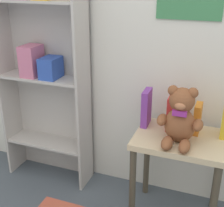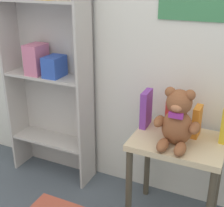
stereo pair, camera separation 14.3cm
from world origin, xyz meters
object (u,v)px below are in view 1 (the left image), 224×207
at_px(display_table, 179,153).
at_px(book_standing_purple, 146,108).
at_px(bookshelf_side, 45,65).
at_px(book_standing_orange, 197,119).
at_px(book_standing_red, 171,112).
at_px(teddy_bear, 180,118).

distance_m(display_table, book_standing_purple, 0.34).
relative_size(bookshelf_side, book_standing_orange, 8.74).
distance_m(bookshelf_side, book_standing_red, 0.95).
bearing_deg(book_standing_purple, book_standing_orange, -1.66).
bearing_deg(book_standing_orange, book_standing_purple, -178.65).
height_order(display_table, book_standing_orange, book_standing_orange).
relative_size(bookshelf_side, teddy_bear, 4.83).
height_order(bookshelf_side, teddy_bear, bookshelf_side).
relative_size(teddy_bear, book_standing_purple, 1.44).
xyz_separation_m(bookshelf_side, book_standing_orange, (1.09, -0.07, -0.21)).
height_order(teddy_bear, book_standing_red, teddy_bear).
bearing_deg(display_table, book_standing_purple, 159.01).
bearing_deg(book_standing_red, bookshelf_side, 175.23).
bearing_deg(bookshelf_side, display_table, -9.28).
xyz_separation_m(bookshelf_side, book_standing_purple, (0.77, -0.07, -0.18)).
xyz_separation_m(display_table, book_standing_orange, (0.08, 0.09, 0.20)).
xyz_separation_m(display_table, book_standing_purple, (-0.24, 0.09, 0.23)).
xyz_separation_m(teddy_bear, book_standing_red, (-0.08, 0.16, -0.04)).
bearing_deg(book_standing_orange, bookshelf_side, 177.40).
relative_size(teddy_bear, book_standing_orange, 1.81).
distance_m(bookshelf_side, display_table, 1.10).
bearing_deg(bookshelf_side, book_standing_orange, -3.84).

